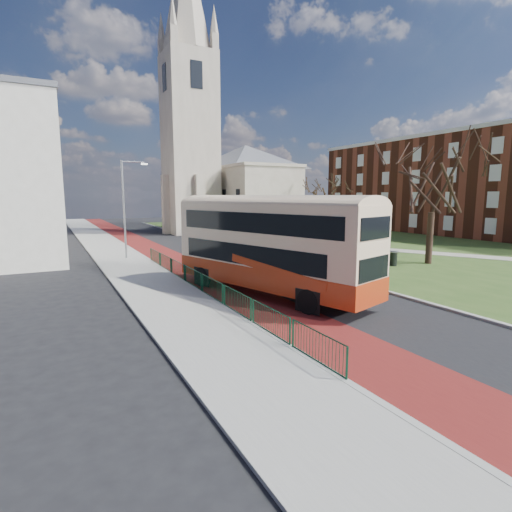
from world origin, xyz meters
TOP-DOWN VIEW (x-y plane):
  - ground at (0.00, 0.00)m, footprint 160.00×160.00m
  - road_carriageway at (1.50, 20.00)m, footprint 9.00×120.00m
  - bus_lane at (-1.20, 20.00)m, footprint 3.40×120.00m
  - pavement_west at (-5.00, 20.00)m, footprint 4.00×120.00m
  - kerb_west at (-3.00, 20.00)m, footprint 0.25×120.00m
  - kerb_east at (6.10, 22.00)m, footprint 0.25×80.00m
  - grass_green at (26.00, 22.00)m, footprint 40.00×80.00m
  - footpath at (20.00, 10.00)m, footprint 18.84×32.82m
  - pedestrian_railing at (-2.95, 4.00)m, footprint 0.07×24.00m
  - gothic_church at (12.56, 38.00)m, footprint 16.38×18.00m
  - brick_terrace at (40.00, 20.00)m, footprint 10.30×44.30m
  - street_block_far at (-14.00, 38.00)m, footprint 10.30×16.30m
  - streetlamp at (-4.35, 18.00)m, footprint 2.13×0.18m
  - bus at (0.16, 1.96)m, footprint 6.31×12.48m
  - winter_tree_near at (15.98, 4.66)m, footprint 7.37×7.37m
  - winter_tree_far at (21.60, 25.72)m, footprint 6.28×6.28m
  - litter_bin at (12.74, 5.22)m, footprint 0.90×0.90m

SIDE VIEW (x-z plane):
  - ground at x=0.00m, z-range 0.00..0.00m
  - road_carriageway at x=1.50m, z-range 0.00..0.01m
  - bus_lane at x=-1.20m, z-range 0.00..0.01m
  - grass_green at x=26.00m, z-range 0.00..0.04m
  - footpath at x=20.00m, z-range 0.04..0.07m
  - pavement_west at x=-5.00m, z-range 0.00..0.12m
  - kerb_west at x=-3.00m, z-range 0.00..0.13m
  - kerb_east at x=6.10m, z-range 0.00..0.13m
  - pedestrian_railing at x=-2.95m, z-range -0.01..1.11m
  - litter_bin at x=12.74m, z-range 0.04..1.14m
  - bus at x=0.16m, z-range 0.36..5.46m
  - streetlamp at x=-4.35m, z-range 0.59..8.59m
  - winter_tree_far at x=21.60m, z-range 1.62..9.89m
  - street_block_far at x=-14.00m, z-range 0.01..11.51m
  - brick_terrace at x=40.00m, z-range 0.01..13.51m
  - winter_tree_near at x=15.98m, z-range 2.01..12.23m
  - gothic_church at x=12.56m, z-range -6.87..33.13m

